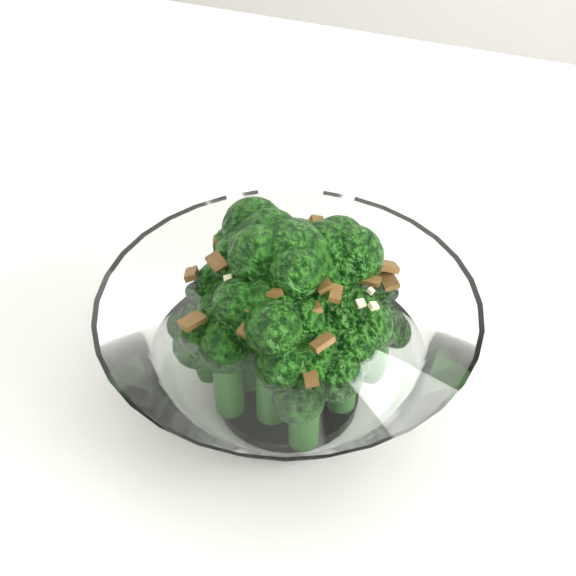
% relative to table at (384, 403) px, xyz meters
% --- Properties ---
extents(table, '(1.25, 0.88, 0.75)m').
position_rel_table_xyz_m(table, '(0.00, 0.00, 0.00)').
color(table, white).
rests_on(table, ground).
extents(broccoli_dish, '(0.20, 0.20, 0.13)m').
position_rel_table_xyz_m(broccoli_dish, '(-0.04, -0.08, 0.12)').
color(broccoli_dish, white).
rests_on(broccoli_dish, table).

